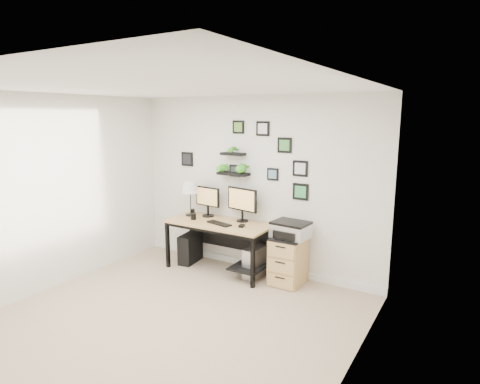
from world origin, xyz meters
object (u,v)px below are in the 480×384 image
Objects in this scene: pc_tower_grey at (256,262)px; pc_tower_black at (190,248)px; mug at (193,217)px; file_cabinet at (288,260)px; desk at (222,230)px; monitor_right at (242,202)px; monitor_left at (208,199)px; table_lamp at (190,188)px; printer at (291,230)px.

pc_tower_black is at bearing -179.07° from pc_tower_grey.
file_cabinet is at bearing 6.22° from mug.
monitor_right reaches higher than desk.
monitor_left is 0.85× the size of table_lamp.
monitor_right is at bearing 171.43° from printer.
mug is at bearing -157.50° from monitor_right.
pc_tower_black is at bearing 144.79° from mug.
pc_tower_black is 1.00× the size of pc_tower_grey.
pc_tower_black is at bearing -148.12° from monitor_left.
table_lamp reaches higher than desk.
file_cabinet reaches higher than pc_tower_black.
pc_tower_grey is (0.32, -0.15, -0.83)m from monitor_right.
file_cabinet is at bearing -0.83° from table_lamp.
desk is at bearing -143.10° from monitor_right.
file_cabinet is (1.06, 0.06, -0.29)m from desk.
monitor_left is at bearing 74.46° from mug.
monitor_left is at bearing 23.81° from pc_tower_black.
pc_tower_grey is at bearing 7.82° from mug.
monitor_right is 0.90m from pc_tower_grey.
printer is (0.03, -0.00, 0.45)m from file_cabinet.
monitor_left is at bearing 175.71° from file_cabinet.
printer is at bearing -8.57° from monitor_right.
monitor_left is 1.02× the size of pc_tower_grey.
table_lamp is (-0.65, 0.08, 0.57)m from desk.
printer reaches higher than mug.
printer is (1.47, -0.11, -0.24)m from monitor_left.
monitor_left reaches higher than pc_tower_black.
file_cabinet is (1.71, -0.02, -0.86)m from table_lamp.
monitor_right is 1.20m from pc_tower_black.
printer reaches higher than pc_tower_grey.
monitor_left is 1.02× the size of pc_tower_black.
table_lamp is 1.08× the size of printer.
desk is at bearing -23.74° from monitor_left.
pc_tower_black is 1.69m from file_cabinet.
pc_tower_grey is (0.94, -0.13, -0.80)m from monitor_left.
monitor_right is at bearing 2.91° from pc_tower_black.
table_lamp is at bearing 179.02° from printer.
mug is 0.20× the size of pc_tower_grey.
monitor_left is 0.87× the size of monitor_right.
monitor_left is 0.85m from pc_tower_black.
desk is 17.11× the size of mug.
mug is at bearing -43.91° from table_lamp.
file_cabinet is (1.44, -0.11, -0.69)m from monitor_left.
desk is 0.50m from mug.
printer reaches higher than desk.
table_lamp reaches higher than monitor_right.
desk is 0.87m from table_lamp.
monitor_right is at bearing 171.48° from file_cabinet.
desk is 0.52m from monitor_right.
pc_tower_black is (-0.86, -0.17, -0.82)m from monitor_right.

